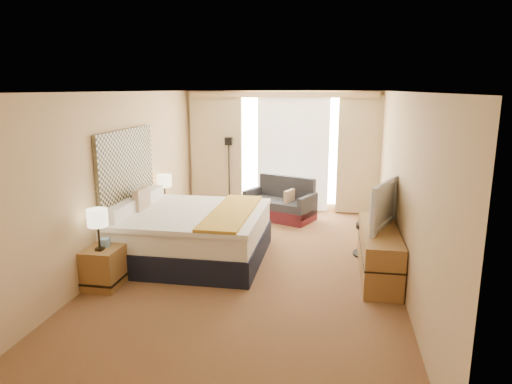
% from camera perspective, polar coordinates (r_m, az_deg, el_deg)
% --- Properties ---
extents(floor, '(4.20, 7.00, 0.02)m').
position_cam_1_polar(floor, '(7.02, -0.31, -9.32)').
color(floor, '#4F161A').
rests_on(floor, ground).
extents(ceiling, '(4.20, 7.00, 0.02)m').
position_cam_1_polar(ceiling, '(6.50, -0.34, 12.43)').
color(ceiling, white).
rests_on(ceiling, wall_back).
extents(wall_back, '(4.20, 0.02, 2.60)m').
position_cam_1_polar(wall_back, '(10.05, 3.25, 5.10)').
color(wall_back, '#DFB488').
rests_on(wall_back, ground).
extents(wall_front, '(4.20, 0.02, 2.60)m').
position_cam_1_polar(wall_front, '(3.40, -11.13, -10.70)').
color(wall_front, '#DFB488').
rests_on(wall_front, ground).
extents(wall_left, '(0.02, 7.00, 2.60)m').
position_cam_1_polar(wall_left, '(7.30, -16.77, 1.66)').
color(wall_left, '#DFB488').
rests_on(wall_left, ground).
extents(wall_right, '(0.02, 7.00, 2.60)m').
position_cam_1_polar(wall_right, '(6.60, 17.91, 0.44)').
color(wall_right, '#DFB488').
rests_on(wall_right, ground).
extents(headboard, '(0.06, 1.85, 1.50)m').
position_cam_1_polar(headboard, '(7.47, -15.80, 1.80)').
color(headboard, black).
rests_on(headboard, wall_left).
extents(nightstand_left, '(0.45, 0.52, 0.55)m').
position_cam_1_polar(nightstand_left, '(6.59, -18.47, -8.96)').
color(nightstand_left, olive).
rests_on(nightstand_left, floor).
extents(nightstand_right, '(0.45, 0.52, 0.55)m').
position_cam_1_polar(nightstand_right, '(8.74, -10.76, -3.15)').
color(nightstand_right, olive).
rests_on(nightstand_right, floor).
extents(media_dresser, '(0.50, 1.80, 0.70)m').
position_cam_1_polar(media_dresser, '(6.83, 15.10, -7.28)').
color(media_dresser, olive).
rests_on(media_dresser, floor).
extents(window, '(2.30, 0.02, 2.30)m').
position_cam_1_polar(window, '(10.00, 4.66, 5.15)').
color(window, silver).
rests_on(window, wall_back).
extents(curtains, '(4.12, 0.19, 2.56)m').
position_cam_1_polar(curtains, '(9.93, 3.16, 5.63)').
color(curtains, beige).
rests_on(curtains, floor).
extents(bed, '(2.28, 2.09, 1.11)m').
position_cam_1_polar(bed, '(7.32, -8.27, -5.13)').
color(bed, black).
rests_on(bed, floor).
extents(loveseat, '(1.55, 1.21, 0.86)m').
position_cam_1_polar(loveseat, '(9.48, 3.15, -1.64)').
color(loveseat, '#51171E').
rests_on(loveseat, floor).
extents(floor_lamp, '(0.20, 0.20, 1.61)m').
position_cam_1_polar(floor_lamp, '(10.08, -3.42, 4.17)').
color(floor_lamp, black).
rests_on(floor_lamp, floor).
extents(desk_chair, '(0.50, 0.50, 1.03)m').
position_cam_1_polar(desk_chair, '(7.57, 14.44, -4.41)').
color(desk_chair, black).
rests_on(desk_chair, floor).
extents(lamp_left, '(0.27, 0.27, 0.56)m').
position_cam_1_polar(lamp_left, '(6.30, -19.21, -3.16)').
color(lamp_left, black).
rests_on(lamp_left, nightstand_left).
extents(lamp_right, '(0.26, 0.26, 0.55)m').
position_cam_1_polar(lamp_right, '(8.56, -11.39, 1.32)').
color(lamp_right, black).
rests_on(lamp_right, nightstand_right).
extents(tissue_box, '(0.14, 0.14, 0.11)m').
position_cam_1_polar(tissue_box, '(6.54, -18.42, -6.01)').
color(tissue_box, '#7FA2C4').
rests_on(tissue_box, nightstand_left).
extents(telephone, '(0.21, 0.19, 0.07)m').
position_cam_1_polar(telephone, '(8.80, -10.53, -0.97)').
color(telephone, black).
rests_on(telephone, nightstand_right).
extents(television, '(0.57, 1.15, 0.67)m').
position_cam_1_polar(television, '(6.77, 14.91, -1.36)').
color(television, black).
rests_on(television, media_dresser).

